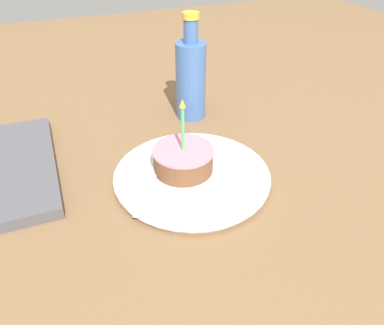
# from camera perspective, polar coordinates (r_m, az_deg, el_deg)

# --- Properties ---
(ground_plane) EXTENTS (2.40, 2.40, 0.04)m
(ground_plane) POSITION_cam_1_polar(r_m,az_deg,el_deg) (0.63, -1.25, -5.95)
(ground_plane) COLOR brown
(ground_plane) RESTS_ON ground
(plate) EXTENTS (0.26, 0.26, 0.02)m
(plate) POSITION_cam_1_polar(r_m,az_deg,el_deg) (0.64, 0.00, -2.03)
(plate) COLOR silver
(plate) RESTS_ON ground_plane
(cake_slice) EXTENTS (0.10, 0.10, 0.13)m
(cake_slice) POSITION_cam_1_polar(r_m,az_deg,el_deg) (0.63, -1.34, 0.50)
(cake_slice) COLOR brown
(cake_slice) RESTS_ON plate
(fork) EXTENTS (0.18, 0.11, 0.00)m
(fork) POSITION_cam_1_polar(r_m,az_deg,el_deg) (0.61, -6.15, -2.88)
(fork) COLOR silver
(fork) RESTS_ON plate
(bottle) EXTENTS (0.06, 0.06, 0.22)m
(bottle) POSITION_cam_1_polar(r_m,az_deg,el_deg) (0.80, -0.18, 12.80)
(bottle) COLOR #3F66A5
(bottle) RESTS_ON ground_plane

